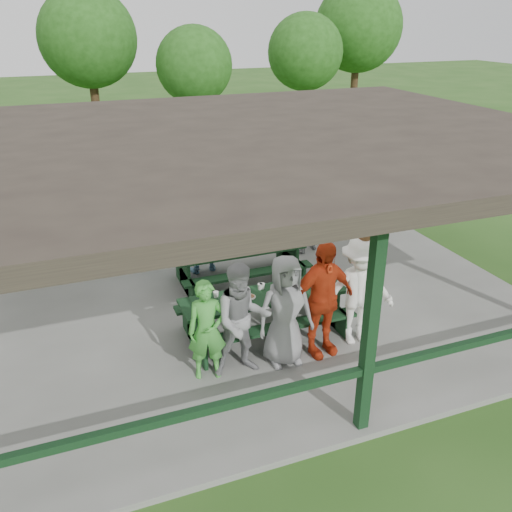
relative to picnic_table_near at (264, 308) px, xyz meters
name	(u,v)px	position (x,y,z in m)	size (l,w,h in m)	color
ground	(258,302)	(0.36, 1.20, -0.58)	(90.00, 90.00, 0.00)	#275019
concrete_slab	(258,300)	(0.36, 1.20, -0.53)	(10.00, 8.00, 0.10)	slate
pavilion_structure	(258,140)	(0.36, 1.20, 2.59)	(10.60, 8.60, 3.24)	black
picnic_table_near	(264,308)	(0.00, 0.00, 0.00)	(2.82, 1.39, 0.75)	black
picnic_table_far	(239,260)	(0.26, 2.00, -0.01)	(2.63, 1.39, 0.75)	black
table_setting	(254,294)	(-0.17, 0.03, 0.30)	(2.51, 0.45, 0.10)	white
contestant_green	(207,330)	(-1.23, -0.80, 0.31)	(0.58, 0.38, 1.58)	green
contestant_grey_left	(242,320)	(-0.71, -0.89, 0.42)	(0.88, 0.69, 1.81)	gray
contestant_grey_mid	(285,311)	(0.00, -0.86, 0.42)	(0.88, 0.58, 1.81)	gray
contestant_red	(322,299)	(0.63, -0.85, 0.49)	(1.14, 0.47, 1.95)	red
contestant_white_fedora	(360,291)	(1.36, -0.77, 0.46)	(1.28, 0.82, 1.93)	white
spectator_lblue	(202,236)	(-0.29, 2.78, 0.30)	(1.46, 0.46, 1.57)	#93C7E3
spectator_blue	(140,229)	(-1.47, 3.31, 0.43)	(0.67, 0.44, 1.82)	teal
spectator_grey	(301,215)	(2.09, 2.98, 0.39)	(0.85, 0.66, 1.74)	#969698
pickup_truck	(166,163)	(0.44, 9.70, 0.13)	(2.36, 5.12, 1.42)	silver
farm_trailer	(136,161)	(-0.44, 10.16, 0.16)	(4.31, 2.00, 1.50)	navy
tree_left	(88,38)	(-0.89, 17.09, 3.60)	(3.95, 3.95, 6.17)	#2F1F12
tree_mid	(194,65)	(2.87, 14.73, 2.63)	(3.04, 3.04, 4.75)	#2F1F12
tree_right	(305,52)	(8.19, 15.64, 2.94)	(3.33, 3.33, 5.21)	#2F1F12
tree_far_right	(358,27)	(11.79, 17.29, 3.89)	(4.22, 4.22, 6.60)	#2F1F12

